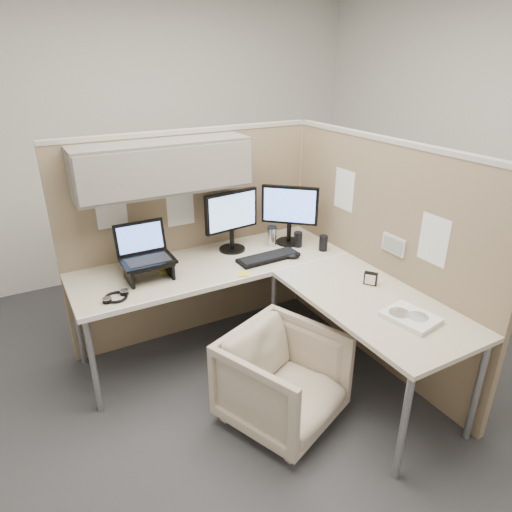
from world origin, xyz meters
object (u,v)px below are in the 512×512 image
office_chair (283,376)px  monitor_left (232,216)px  keyboard (268,258)px  desk (268,284)px

office_chair → monitor_left: monitor_left is taller
monitor_left → keyboard: bearing=-67.8°
office_chair → desk: bearing=47.6°
desk → monitor_left: (0.00, 0.55, 0.32)m
desk → keyboard: bearing=59.2°
desk → keyboard: 0.32m
keyboard → office_chair: bearing=-115.5°
monitor_left → office_chair: bearing=-106.7°
monitor_left → keyboard: monitor_left is taller
desk → monitor_left: monitor_left is taller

